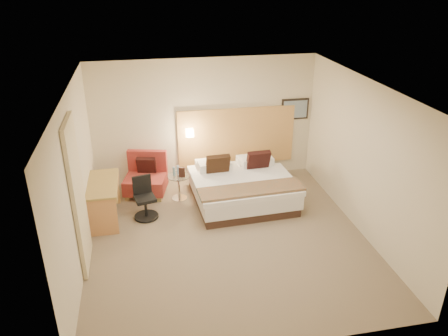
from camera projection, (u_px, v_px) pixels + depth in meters
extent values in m
cube|color=#7D6B54|center=(228.00, 239.00, 7.72)|extent=(4.80, 5.00, 0.02)
cube|color=white|center=(228.00, 88.00, 6.58)|extent=(4.80, 5.00, 0.02)
cube|color=beige|center=(205.00, 121.00, 9.39)|extent=(4.80, 0.02, 2.70)
cube|color=beige|center=(273.00, 261.00, 4.92)|extent=(4.80, 0.02, 2.70)
cube|color=beige|center=(75.00, 182.00, 6.73)|extent=(0.02, 5.00, 2.70)
cube|color=beige|center=(364.00, 158.00, 7.57)|extent=(0.02, 5.00, 2.70)
cube|color=tan|center=(237.00, 137.00, 9.64)|extent=(2.60, 0.04, 1.30)
cube|color=black|center=(295.00, 109.00, 9.65)|extent=(0.62, 0.03, 0.47)
cube|color=gray|center=(295.00, 109.00, 9.63)|extent=(0.54, 0.01, 0.39)
cylinder|color=silver|center=(189.00, 132.00, 9.33)|extent=(0.02, 0.12, 0.02)
cube|color=#F3E2BE|center=(190.00, 133.00, 9.28)|extent=(0.15, 0.15, 0.15)
cube|color=beige|center=(78.00, 197.00, 6.57)|extent=(0.06, 0.90, 2.42)
cylinder|color=#7CABC0|center=(174.00, 172.00, 8.78)|extent=(0.07, 0.07, 0.19)
cylinder|color=#87A8D1|center=(178.00, 170.00, 8.84)|extent=(0.07, 0.07, 0.19)
cube|color=#341B15|center=(182.00, 172.00, 8.73)|extent=(0.13, 0.07, 0.21)
cube|color=#39251C|center=(241.00, 196.00, 8.94)|extent=(1.94, 1.94, 0.17)
cube|color=white|center=(241.00, 186.00, 8.84)|extent=(2.00, 2.00, 0.29)
cube|color=white|center=(245.00, 184.00, 8.53)|extent=(2.03, 1.47, 0.10)
cube|color=white|center=(212.00, 165.00, 9.27)|extent=(0.68, 0.40, 0.17)
cube|color=white|center=(253.00, 160.00, 9.47)|extent=(0.68, 0.40, 0.17)
cube|color=white|center=(214.00, 165.00, 9.01)|extent=(0.68, 0.40, 0.17)
cube|color=white|center=(256.00, 161.00, 9.21)|extent=(0.68, 0.40, 0.17)
cube|color=black|center=(218.00, 165.00, 8.82)|extent=(0.49, 0.28, 0.49)
cube|color=black|center=(258.00, 161.00, 9.00)|extent=(0.49, 0.28, 0.49)
cube|color=#CE662A|center=(251.00, 189.00, 8.16)|extent=(2.02, 0.63, 0.05)
cube|color=#AB8550|center=(128.00, 198.00, 8.94)|extent=(0.10, 0.10, 0.10)
cube|color=#A68F4E|center=(160.00, 199.00, 8.91)|extent=(0.10, 0.10, 0.10)
cube|color=#9F714B|center=(134.00, 185.00, 9.46)|extent=(0.10, 0.10, 0.10)
cube|color=#AC7851|center=(164.00, 186.00, 9.44)|extent=(0.10, 0.10, 0.10)
cube|color=maroon|center=(146.00, 183.00, 9.10)|extent=(0.97, 0.90, 0.31)
cube|color=maroon|center=(147.00, 161.00, 9.21)|extent=(0.83, 0.32, 0.46)
cube|color=black|center=(146.00, 166.00, 9.14)|extent=(0.43, 0.28, 0.41)
cylinder|color=white|center=(179.00, 198.00, 9.03)|extent=(0.37, 0.37, 0.02)
cylinder|color=silver|center=(179.00, 187.00, 8.93)|extent=(0.04, 0.04, 0.49)
cylinder|color=silver|center=(178.00, 176.00, 8.82)|extent=(0.54, 0.54, 0.01)
cube|color=#A1823F|center=(102.00, 184.00, 8.01)|extent=(0.56, 1.22, 0.04)
cube|color=tan|center=(103.00, 218.00, 7.66)|extent=(0.51, 0.04, 0.72)
cube|color=tan|center=(106.00, 188.00, 8.67)|extent=(0.51, 0.04, 0.72)
cube|color=tan|center=(105.00, 188.00, 8.05)|extent=(0.46, 1.14, 0.10)
cylinder|color=black|center=(147.00, 216.00, 8.34)|extent=(0.55, 0.55, 0.04)
cylinder|color=black|center=(146.00, 207.00, 8.26)|extent=(0.06, 0.06, 0.35)
cube|color=black|center=(145.00, 198.00, 8.18)|extent=(0.44, 0.44, 0.06)
cube|color=black|center=(142.00, 184.00, 8.23)|extent=(0.35, 0.12, 0.37)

